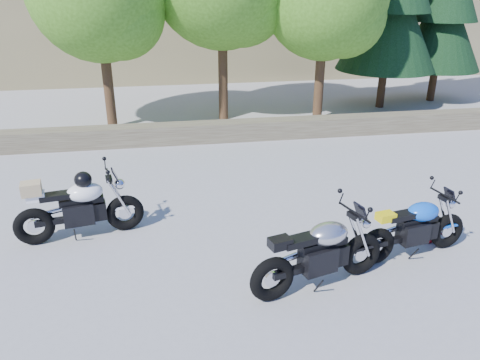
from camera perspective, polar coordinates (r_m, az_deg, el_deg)
name	(u,v)px	position (r m, az deg, el deg)	size (l,w,h in m)	color
ground	(238,248)	(7.50, -0.24, -8.35)	(90.00, 90.00, 0.00)	gray
stone_wall	(204,132)	(12.41, -4.39, 5.84)	(22.00, 0.55, 0.50)	brown
conifer_far	(446,3)	(17.83, 23.77, 19.19)	(2.82, 2.82, 6.27)	#382314
silver_bike	(320,254)	(6.49, 9.76, -8.87)	(2.05, 0.81, 1.05)	black
white_bike	(78,206)	(8.01, -19.11, -3.04)	(2.05, 0.68, 1.14)	black
blue_bike	(415,228)	(7.59, 20.57, -5.53)	(1.89, 0.64, 0.95)	black
backpack	(429,228)	(8.27, 22.01, -5.49)	(0.35, 0.33, 0.40)	black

